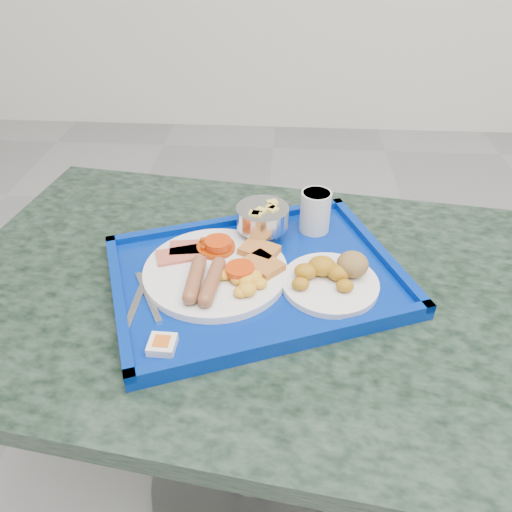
{
  "coord_description": "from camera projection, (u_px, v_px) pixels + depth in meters",
  "views": [
    {
      "loc": [
        -0.58,
        -0.13,
        1.26
      ],
      "look_at": [
        -0.63,
        0.57,
        0.74
      ],
      "focal_mm": 35.0,
      "sensor_mm": 36.0,
      "label": 1
    }
  ],
  "objects": [
    {
      "name": "spoon",
      "position": [
        173.0,
        275.0,
        0.88
      ],
      "size": [
        0.1,
        0.17,
        0.01
      ],
      "rotation": [
        0.0,
        0.0,
        0.5
      ],
      "color": "silver",
      "rests_on": "tray"
    },
    {
      "name": "juice_cup",
      "position": [
        315.0,
        210.0,
        0.98
      ],
      "size": [
        0.06,
        0.06,
        0.08
      ],
      "color": "silver",
      "rests_on": "tray"
    },
    {
      "name": "tray",
      "position": [
        256.0,
        277.0,
        0.9
      ],
      "size": [
        0.6,
        0.52,
        0.03
      ],
      "rotation": [
        0.0,
        0.0,
        0.37
      ],
      "color": "navy",
      "rests_on": "table"
    },
    {
      "name": "fruit_bowl",
      "position": [
        263.0,
        218.0,
        0.96
      ],
      "size": [
        0.1,
        0.1,
        0.07
      ],
      "color": "silver",
      "rests_on": "tray"
    },
    {
      "name": "bread_plate",
      "position": [
        333.0,
        276.0,
        0.86
      ],
      "size": [
        0.17,
        0.17,
        0.06
      ],
      "rotation": [
        0.0,
        0.0,
        0.04
      ],
      "color": "white",
      "rests_on": "tray"
    },
    {
      "name": "knife",
      "position": [
        138.0,
        298.0,
        0.84
      ],
      "size": [
        0.01,
        0.18,
        0.0
      ],
      "primitive_type": "cube",
      "rotation": [
        0.0,
        0.0,
        -0.01
      ],
      "color": "silver",
      "rests_on": "tray"
    },
    {
      "name": "table",
      "position": [
        249.0,
        350.0,
        1.0
      ],
      "size": [
        1.18,
        0.87,
        0.68
      ],
      "rotation": [
        0.0,
        0.0,
        -0.14
      ],
      "color": "slate",
      "rests_on": "floor"
    },
    {
      "name": "main_plate",
      "position": [
        219.0,
        269.0,
        0.88
      ],
      "size": [
        0.26,
        0.26,
        0.04
      ],
      "rotation": [
        0.0,
        0.0,
        -0.15
      ],
      "color": "white",
      "rests_on": "tray"
    },
    {
      "name": "jam_packet",
      "position": [
        162.0,
        344.0,
        0.74
      ],
      "size": [
        0.04,
        0.04,
        0.02
      ],
      "rotation": [
        0.0,
        0.0,
        -0.03
      ],
      "color": "white",
      "rests_on": "tray"
    }
  ]
}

